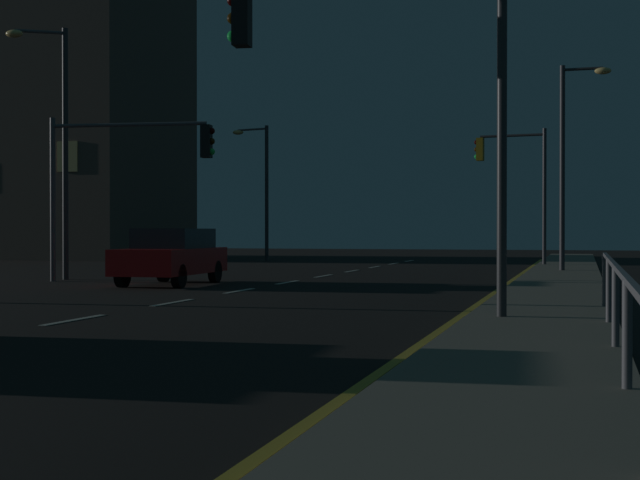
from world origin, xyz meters
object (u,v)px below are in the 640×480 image
(car_oncoming, at_px, (172,255))
(traffic_light_far_right, at_px, (515,171))
(traffic_light_overhead_east, at_px, (382,67))
(traffic_light_mid_right, at_px, (126,163))
(street_lamp_far_end, at_px, (56,130))
(street_lamp_mid_block, at_px, (261,179))
(street_lamp_median, at_px, (570,147))

(car_oncoming, bearing_deg, traffic_light_far_right, 61.59)
(car_oncoming, relative_size, traffic_light_overhead_east, 0.78)
(traffic_light_mid_right, xyz_separation_m, traffic_light_overhead_east, (9.75, -10.09, 0.70))
(traffic_light_overhead_east, distance_m, street_lamp_far_end, 16.37)
(traffic_light_overhead_east, height_order, street_lamp_mid_block, street_lamp_mid_block)
(traffic_light_mid_right, relative_size, traffic_light_overhead_east, 0.88)
(car_oncoming, relative_size, street_lamp_mid_block, 0.67)
(car_oncoming, height_order, street_lamp_median, street_lamp_median)
(traffic_light_far_right, distance_m, traffic_light_overhead_east, 24.60)
(street_lamp_far_end, height_order, street_lamp_mid_block, street_lamp_far_end)
(car_oncoming, xyz_separation_m, street_lamp_far_end, (-4.51, 1.50, 3.78))
(street_lamp_mid_block, bearing_deg, traffic_light_overhead_east, -67.39)
(traffic_light_overhead_east, bearing_deg, traffic_light_mid_right, 134.02)
(traffic_light_far_right, bearing_deg, car_oncoming, -118.41)
(traffic_light_far_right, relative_size, street_lamp_mid_block, 0.82)
(street_lamp_far_end, relative_size, street_lamp_mid_block, 1.15)
(traffic_light_overhead_east, height_order, street_lamp_median, street_lamp_median)
(traffic_light_far_right, xyz_separation_m, street_lamp_mid_block, (-12.75, 4.95, 0.11))
(car_oncoming, distance_m, street_lamp_mid_block, 21.09)
(car_oncoming, distance_m, traffic_light_far_right, 17.81)
(street_lamp_far_end, xyz_separation_m, street_lamp_mid_block, (0.10, 18.87, -0.52))
(car_oncoming, xyz_separation_m, street_lamp_median, (10.62, 9.44, 3.55))
(traffic_light_overhead_east, xyz_separation_m, street_lamp_mid_block, (-12.30, 29.54, -0.11))
(traffic_light_mid_right, height_order, street_lamp_median, street_lamp_median)
(traffic_light_mid_right, bearing_deg, traffic_light_far_right, 54.89)
(car_oncoming, distance_m, traffic_light_overhead_east, 12.56)
(street_lamp_mid_block, bearing_deg, traffic_light_far_right, -21.21)
(car_oncoming, height_order, traffic_light_mid_right, traffic_light_mid_right)
(street_lamp_median, distance_m, street_lamp_mid_block, 18.59)
(street_lamp_median, height_order, street_lamp_mid_block, street_lamp_median)
(car_oncoming, height_order, traffic_light_far_right, traffic_light_far_right)
(car_oncoming, bearing_deg, traffic_light_mid_right, 153.74)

